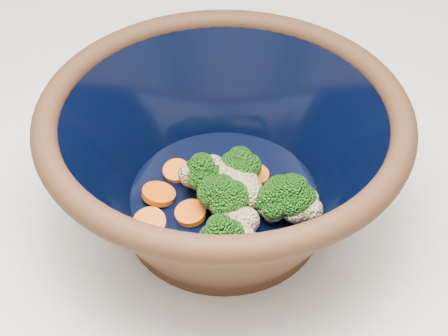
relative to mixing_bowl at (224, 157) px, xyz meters
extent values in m
cylinder|color=black|center=(0.00, 0.00, -0.07)|extent=(0.20, 0.20, 0.01)
torus|color=black|center=(0.00, 0.00, 0.05)|extent=(0.33, 0.33, 0.02)
cylinder|color=black|center=(0.00, 0.00, -0.05)|extent=(0.19, 0.19, 0.00)
cylinder|color=#608442|center=(0.06, -0.02, -0.04)|extent=(0.01, 0.01, 0.02)
ellipsoid|color=#256A14|center=(0.06, -0.02, -0.01)|extent=(0.04, 0.04, 0.04)
cylinder|color=#608442|center=(0.01, -0.07, -0.04)|extent=(0.01, 0.01, 0.02)
ellipsoid|color=#256A14|center=(0.01, -0.07, -0.02)|extent=(0.04, 0.04, 0.03)
cylinder|color=#608442|center=(0.01, 0.02, -0.04)|extent=(0.01, 0.01, 0.02)
ellipsoid|color=#256A14|center=(0.01, 0.02, -0.02)|extent=(0.03, 0.03, 0.03)
cylinder|color=#608442|center=(-0.02, 0.00, -0.04)|extent=(0.01, 0.01, 0.02)
ellipsoid|color=#256A14|center=(-0.02, 0.00, -0.02)|extent=(0.04, 0.04, 0.03)
cylinder|color=#608442|center=(0.05, -0.03, -0.04)|extent=(0.01, 0.01, 0.02)
ellipsoid|color=#256A14|center=(0.05, -0.03, -0.02)|extent=(0.04, 0.04, 0.03)
cylinder|color=#608442|center=(0.00, -0.03, -0.04)|extent=(0.01, 0.01, 0.02)
ellipsoid|color=#256A14|center=(0.00, -0.03, -0.02)|extent=(0.04, 0.04, 0.03)
sphere|color=#CEBD8E|center=(-0.02, 0.01, -0.03)|extent=(0.03, 0.03, 0.03)
sphere|color=#CEBD8E|center=(0.02, -0.06, -0.03)|extent=(0.03, 0.03, 0.03)
sphere|color=#CEBD8E|center=(0.07, -0.03, -0.03)|extent=(0.03, 0.03, 0.03)
sphere|color=#CEBD8E|center=(0.00, 0.01, -0.03)|extent=(0.03, 0.03, 0.03)
sphere|color=#CEBD8E|center=(0.00, 0.00, -0.03)|extent=(0.03, 0.03, 0.03)
sphere|color=#CEBD8E|center=(0.02, 0.00, -0.03)|extent=(0.03, 0.03, 0.03)
sphere|color=#CEBD8E|center=(0.01, -0.02, -0.03)|extent=(0.03, 0.03, 0.03)
sphere|color=#CEBD8E|center=(0.05, -0.02, -0.03)|extent=(0.03, 0.03, 0.03)
sphere|color=#CEBD8E|center=(0.02, -0.05, -0.03)|extent=(0.03, 0.03, 0.03)
sphere|color=#CEBD8E|center=(0.02, 0.00, -0.03)|extent=(0.03, 0.03, 0.03)
cylinder|color=#D75409|center=(0.00, -0.08, -0.04)|extent=(0.03, 0.03, 0.01)
cylinder|color=#D75409|center=(0.03, 0.02, -0.04)|extent=(0.03, 0.03, 0.01)
cylinder|color=#D75409|center=(-0.03, -0.03, -0.04)|extent=(0.03, 0.03, 0.01)
cylinder|color=#D75409|center=(-0.06, -0.01, -0.04)|extent=(0.03, 0.03, 0.01)
cylinder|color=#D75409|center=(-0.05, 0.02, -0.04)|extent=(0.03, 0.03, 0.01)
cylinder|color=#D75409|center=(0.02, 0.03, -0.04)|extent=(0.03, 0.03, 0.01)
cylinder|color=#D75409|center=(-0.06, -0.05, -0.04)|extent=(0.03, 0.03, 0.01)
camera|label=1|loc=(0.05, -0.42, 0.39)|focal=50.00mm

